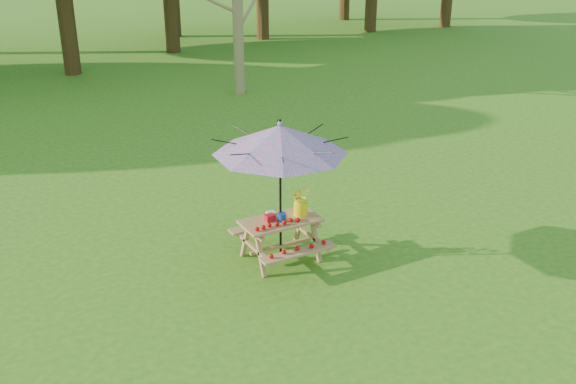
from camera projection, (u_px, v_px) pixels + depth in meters
picnic_table at (281, 240)px, 9.90m from camera, size 1.20×1.32×0.67m
patio_umbrella at (280, 140)px, 9.28m from camera, size 2.55×2.55×2.25m
produce_bins at (275, 216)px, 9.75m from camera, size 0.29×0.37×0.13m
tomatoes_row at (277, 224)px, 9.54m from camera, size 0.77×0.13×0.07m
flower_bucket at (301, 200)px, 9.83m from camera, size 0.29×0.25×0.48m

